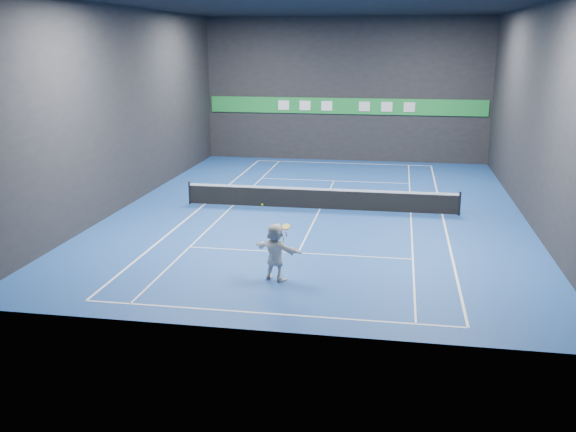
% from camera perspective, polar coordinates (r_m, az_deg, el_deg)
% --- Properties ---
extents(ground, '(26.00, 26.00, 0.00)m').
position_cam_1_polar(ground, '(29.42, 2.84, 0.58)').
color(ground, navy).
rests_on(ground, ground).
extents(ceiling, '(26.00, 26.00, 0.00)m').
position_cam_1_polar(ceiling, '(28.53, 3.08, 18.36)').
color(ceiling, black).
rests_on(ceiling, ground).
extents(wall_back, '(18.00, 0.10, 9.00)m').
position_cam_1_polar(wall_back, '(41.52, 5.18, 11.09)').
color(wall_back, black).
rests_on(wall_back, ground).
extents(wall_front, '(18.00, 0.10, 9.00)m').
position_cam_1_polar(wall_front, '(15.92, -2.76, 4.69)').
color(wall_front, black).
rests_on(wall_front, ground).
extents(wall_left, '(0.10, 26.00, 9.00)m').
position_cam_1_polar(wall_left, '(31.02, -14.01, 9.36)').
color(wall_left, black).
rests_on(wall_left, ground).
extents(wall_right, '(0.10, 26.00, 9.00)m').
position_cam_1_polar(wall_right, '(28.96, 21.12, 8.42)').
color(wall_right, black).
rests_on(wall_right, ground).
extents(baseline_near, '(10.98, 0.08, 0.01)m').
position_cam_1_polar(baseline_near, '(18.29, -1.82, -8.66)').
color(baseline_near, white).
rests_on(baseline_near, ground).
extents(baseline_far, '(10.98, 0.08, 0.01)m').
position_cam_1_polar(baseline_far, '(40.98, 4.90, 4.70)').
color(baseline_far, white).
rests_on(baseline_far, ground).
extents(sideline_doubles_left, '(0.08, 23.78, 0.01)m').
position_cam_1_polar(sideline_doubles_left, '(30.55, -7.43, 1.03)').
color(sideline_doubles_left, white).
rests_on(sideline_doubles_left, ground).
extents(sideline_doubles_right, '(0.08, 23.78, 0.01)m').
position_cam_1_polar(sideline_doubles_right, '(29.30, 13.56, 0.11)').
color(sideline_doubles_right, white).
rests_on(sideline_doubles_right, ground).
extents(sideline_singles_left, '(0.06, 23.78, 0.01)m').
position_cam_1_polar(sideline_singles_left, '(30.18, -4.93, 0.92)').
color(sideline_singles_left, white).
rests_on(sideline_singles_left, ground).
extents(sideline_singles_right, '(0.06, 23.78, 0.01)m').
position_cam_1_polar(sideline_singles_right, '(29.23, 10.86, 0.23)').
color(sideline_singles_right, white).
rests_on(sideline_singles_right, ground).
extents(service_line_near, '(8.23, 0.06, 0.01)m').
position_cam_1_polar(service_line_near, '(23.34, 0.89, -3.30)').
color(service_line_near, white).
rests_on(service_line_near, ground).
extents(service_line_far, '(8.23, 0.06, 0.01)m').
position_cam_1_polar(service_line_far, '(35.62, 4.11, 3.14)').
color(service_line_far, white).
rests_on(service_line_far, ground).
extents(center_service_line, '(0.06, 12.80, 0.01)m').
position_cam_1_polar(center_service_line, '(29.42, 2.84, 0.59)').
color(center_service_line, white).
rests_on(center_service_line, ground).
extents(player, '(1.82, 1.20, 1.88)m').
position_cam_1_polar(player, '(20.47, -1.13, -3.20)').
color(player, white).
rests_on(player, ground).
extents(tennis_ball, '(0.07, 0.07, 0.07)m').
position_cam_1_polar(tennis_ball, '(20.24, -2.31, 1.02)').
color(tennis_ball, '#B9E025').
rests_on(tennis_ball, player).
extents(tennis_net, '(12.50, 0.10, 1.07)m').
position_cam_1_polar(tennis_net, '(29.29, 2.85, 1.61)').
color(tennis_net, black).
rests_on(tennis_net, ground).
extents(sponsor_banner, '(17.64, 0.11, 1.00)m').
position_cam_1_polar(sponsor_banner, '(41.53, 5.14, 9.71)').
color(sponsor_banner, '#1E8C37').
rests_on(sponsor_banner, wall_back).
extents(tennis_racket, '(0.43, 0.41, 0.64)m').
position_cam_1_polar(tennis_racket, '(20.23, -0.21, -1.13)').
color(tennis_racket, red).
rests_on(tennis_racket, player).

